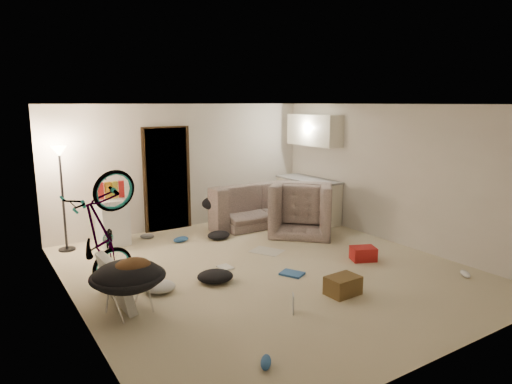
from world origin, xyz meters
TOP-DOWN VIEW (x-y plane):
  - floor at (0.00, 0.00)m, footprint 5.50×6.00m
  - ceiling at (0.00, 0.00)m, footprint 5.50×6.00m
  - wall_back at (0.00, 3.01)m, footprint 5.50×0.02m
  - wall_front at (0.00, -3.01)m, footprint 5.50×0.02m
  - wall_left at (-2.76, 0.00)m, footprint 0.02×6.00m
  - wall_right at (2.76, 0.00)m, footprint 0.02×6.00m
  - doorway at (-0.40, 2.97)m, footprint 0.85×0.10m
  - door_trim at (-0.40, 2.94)m, footprint 0.97×0.04m
  - floor_lamp at (-2.40, 2.65)m, footprint 0.28×0.28m
  - kitchen_counter at (2.43, 2.00)m, footprint 0.60×1.50m
  - counter_top at (2.43, 2.00)m, footprint 0.64×1.54m
  - kitchen_uppers at (2.56, 2.00)m, footprint 0.38×1.40m
  - sofa at (1.36, 2.45)m, footprint 2.27×0.89m
  - armchair at (1.80, 1.37)m, footprint 1.54×1.54m
  - bicycle at (-2.30, 0.53)m, footprint 1.78×0.98m
  - book_asset at (-0.59, -1.46)m, footprint 0.29×0.27m
  - mini_fridge at (-1.62, 2.55)m, footprint 0.51×0.51m
  - snack_box_0 at (-1.79, 2.55)m, footprint 0.11×0.09m
  - snack_box_1 at (-1.67, 2.55)m, footprint 0.11×0.08m
  - snack_box_2 at (-1.55, 2.55)m, footprint 0.12×0.10m
  - snack_box_3 at (-1.43, 2.55)m, footprint 0.11×0.09m
  - saucer_chair at (-2.23, -0.31)m, footprint 0.91×0.91m
  - hoodie at (-2.18, -0.34)m, footprint 0.57×0.52m
  - sofa_drape at (0.41, 2.45)m, footprint 0.58×0.48m
  - tv_box at (-2.30, -0.01)m, footprint 0.26×0.92m
  - drink_case_a at (0.34, -1.32)m, footprint 0.45×0.33m
  - drink_case_b at (1.56, -0.50)m, footprint 0.46×0.41m
  - juicer at (0.47, -1.39)m, footprint 0.15×0.15m
  - newspaper at (0.49, 0.72)m, footprint 0.59×0.64m
  - book_blue at (0.20, -0.39)m, footprint 0.37×0.41m
  - book_white at (-0.50, 0.39)m, footprint 0.20×0.26m
  - shoe_0 at (-0.55, 2.00)m, footprint 0.29×0.12m
  - shoe_1 at (-0.99, 2.55)m, footprint 0.29×0.22m
  - shoe_2 at (-1.48, -2.18)m, footprint 0.24×0.26m
  - shoe_4 at (2.30, -1.83)m, footprint 0.20×0.26m
  - clothes_lump_a at (-0.89, -0.01)m, footprint 0.64×0.59m
  - clothes_lump_b at (0.15, 1.83)m, footprint 0.56×0.53m
  - clothes_lump_c at (-1.70, 0.10)m, footprint 0.61×0.60m

SIDE VIEW (x-z plane):
  - floor at x=0.00m, z-range -0.02..0.00m
  - newspaper at x=0.49m, z-range 0.00..0.01m
  - book_asset at x=-0.59m, z-range 0.00..0.02m
  - book_white at x=-0.50m, z-range 0.00..0.02m
  - book_blue at x=0.20m, z-range 0.00..0.03m
  - shoe_4 at x=2.30m, z-range 0.00..0.09m
  - shoe_2 at x=-1.48m, z-range 0.00..0.09m
  - shoe_1 at x=-0.99m, z-range 0.00..0.10m
  - shoe_0 at x=-0.55m, z-range 0.00..0.11m
  - clothes_lump_b at x=0.15m, z-range 0.00..0.14m
  - clothes_lump_c at x=-1.70m, z-range 0.00..0.14m
  - clothes_lump_a at x=-0.89m, z-range 0.00..0.17m
  - juicer at x=0.47m, z-range -0.02..0.19m
  - drink_case_b at x=1.56m, z-range 0.00..0.22m
  - drink_case_a at x=0.34m, z-range 0.00..0.25m
  - tv_box at x=-2.30m, z-range 0.00..0.60m
  - sofa at x=1.36m, z-range 0.00..0.66m
  - armchair at x=1.80m, z-range 0.00..0.76m
  - saucer_chair at x=-2.23m, z-range 0.06..0.70m
  - mini_fridge at x=-1.62m, z-range 0.00..0.83m
  - kitchen_counter at x=2.43m, z-range 0.00..0.88m
  - bicycle at x=-2.30m, z-range -0.04..0.93m
  - sofa_drape at x=0.41m, z-range 0.40..0.68m
  - hoodie at x=-2.18m, z-range 0.47..0.69m
  - counter_top at x=2.43m, z-range 0.88..0.92m
  - snack_box_0 at x=-1.79m, z-range 0.85..1.15m
  - snack_box_1 at x=-1.67m, z-range 0.85..1.15m
  - snack_box_2 at x=-1.55m, z-range 0.85..1.15m
  - snack_box_3 at x=-1.43m, z-range 0.85..1.15m
  - doorway at x=-0.40m, z-range 0.00..2.04m
  - door_trim at x=-0.40m, z-range -0.03..2.07m
  - wall_back at x=0.00m, z-range 0.00..2.50m
  - wall_front at x=0.00m, z-range 0.00..2.50m
  - wall_left at x=-2.76m, z-range 0.00..2.50m
  - wall_right at x=2.76m, z-range 0.00..2.50m
  - floor_lamp at x=-2.40m, z-range 0.40..2.21m
  - kitchen_uppers at x=2.56m, z-range 1.62..2.27m
  - ceiling at x=0.00m, z-range 2.50..2.52m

